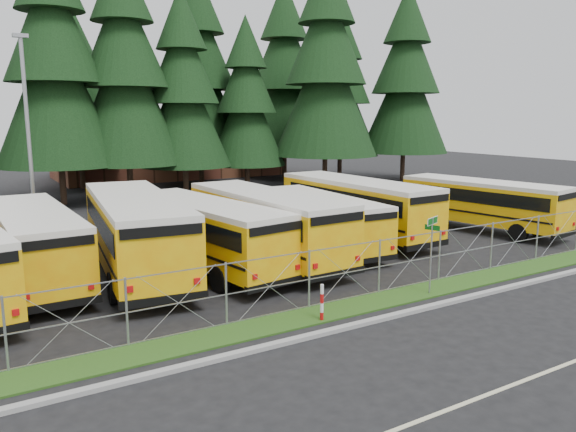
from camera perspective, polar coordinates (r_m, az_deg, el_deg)
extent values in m
plane|color=black|center=(21.96, 9.47, -6.65)|extent=(120.00, 120.00, 0.00)
cube|color=gray|center=(19.83, 15.39, -8.59)|extent=(50.00, 0.25, 0.12)
cube|color=#214112|center=(20.76, 12.56, -7.68)|extent=(50.00, 1.40, 0.06)
cube|color=brown|center=(59.33, -11.89, 6.89)|extent=(22.00, 10.00, 6.00)
cylinder|color=#989BA0|center=(20.50, 14.32, -4.00)|extent=(0.06, 0.06, 2.80)
cube|color=#0B5213|center=(20.23, 14.48, -0.49)|extent=(0.75, 0.31, 0.22)
cube|color=white|center=(20.23, 14.48, -0.49)|extent=(0.79, 0.32, 0.26)
cube|color=#0B5213|center=(20.28, 14.45, -1.15)|extent=(0.22, 0.52, 0.18)
cylinder|color=#B20C0C|center=(17.58, 3.46, -8.82)|extent=(0.11, 0.11, 1.20)
cylinder|color=#989BA0|center=(30.78, -24.82, 6.86)|extent=(0.20, 0.20, 10.00)
cube|color=#989BA0|center=(30.97, -25.56, 16.21)|extent=(0.70, 0.35, 0.18)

